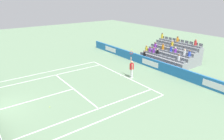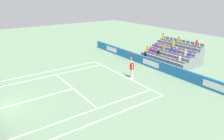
# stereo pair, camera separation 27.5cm
# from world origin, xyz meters

# --- Properties ---
(line_baseline) EXTENTS (10.97, 0.10, 0.01)m
(line_baseline) POSITION_xyz_m (0.00, -11.89, 0.00)
(line_baseline) COLOR white
(line_baseline) RESTS_ON ground
(line_service) EXTENTS (8.23, 0.10, 0.01)m
(line_service) POSITION_xyz_m (0.00, -6.40, 0.00)
(line_service) COLOR white
(line_service) RESTS_ON ground
(line_centre_service) EXTENTS (0.10, 6.40, 0.01)m
(line_centre_service) POSITION_xyz_m (0.00, -3.20, 0.00)
(line_centre_service) COLOR white
(line_centre_service) RESTS_ON ground
(line_singles_sideline_left) EXTENTS (0.10, 11.89, 0.01)m
(line_singles_sideline_left) POSITION_xyz_m (4.12, -5.95, 0.00)
(line_singles_sideline_left) COLOR white
(line_singles_sideline_left) RESTS_ON ground
(line_singles_sideline_right) EXTENTS (0.10, 11.89, 0.01)m
(line_singles_sideline_right) POSITION_xyz_m (-4.12, -5.95, 0.00)
(line_singles_sideline_right) COLOR white
(line_singles_sideline_right) RESTS_ON ground
(line_doubles_sideline_left) EXTENTS (0.10, 11.89, 0.01)m
(line_doubles_sideline_left) POSITION_xyz_m (5.49, -5.95, 0.00)
(line_doubles_sideline_left) COLOR white
(line_doubles_sideline_left) RESTS_ON ground
(line_doubles_sideline_right) EXTENTS (0.10, 11.89, 0.01)m
(line_doubles_sideline_right) POSITION_xyz_m (-5.49, -5.95, 0.00)
(line_doubles_sideline_right) COLOR white
(line_doubles_sideline_right) RESTS_ON ground
(line_centre_mark) EXTENTS (0.10, 0.20, 0.01)m
(line_centre_mark) POSITION_xyz_m (0.00, -11.79, 0.00)
(line_centre_mark) COLOR white
(line_centre_mark) RESTS_ON ground
(sponsor_barrier) EXTENTS (23.03, 0.22, 1.04)m
(sponsor_barrier) POSITION_xyz_m (-0.00, -16.07, 0.52)
(sponsor_barrier) COLOR #1E66AD
(sponsor_barrier) RESTS_ON ground
(tennis_player) EXTENTS (0.51, 0.42, 2.85)m
(tennis_player) POSITION_xyz_m (-1.07, -12.23, 0.99)
(tennis_player) COLOR white
(tennis_player) RESTS_ON ground
(stadium_stand) EXTENTS (6.20, 4.75, 3.04)m
(stadium_stand) POSITION_xyz_m (0.01, -19.63, 0.83)
(stadium_stand) COLOR gray
(stadium_stand) RESTS_ON ground
(loose_tennis_ball) EXTENTS (0.07, 0.07, 0.07)m
(loose_tennis_ball) POSITION_xyz_m (-1.84, -3.58, 0.03)
(loose_tennis_ball) COLOR #D1E533
(loose_tennis_ball) RESTS_ON ground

